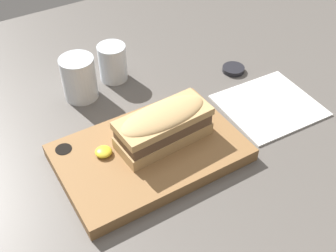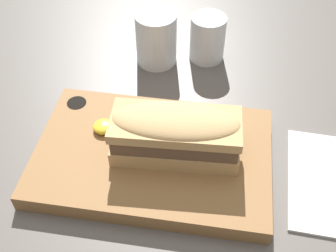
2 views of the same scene
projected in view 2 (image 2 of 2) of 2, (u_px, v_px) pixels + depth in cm
name	position (u px, v px, depth cm)	size (l,w,h in cm)	color
dining_table	(221.00, 149.00, 63.83)	(156.25, 121.88, 2.00)	#56514C
serving_board	(152.00, 156.00, 59.85)	(32.94, 21.42, 2.67)	olive
sandwich	(175.00, 132.00, 56.08)	(17.62, 8.35, 7.03)	tan
mustard_dollop	(103.00, 127.00, 61.20)	(3.04, 3.04, 1.22)	yellow
water_glass	(156.00, 42.00, 74.26)	(7.21, 7.21, 9.47)	silver
wine_glass	(207.00, 39.00, 75.09)	(6.26, 6.26, 8.33)	silver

